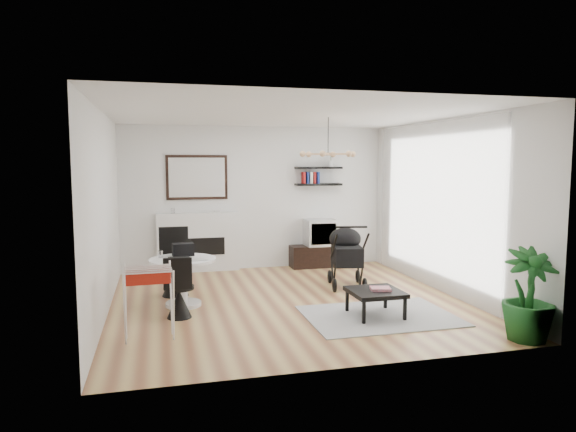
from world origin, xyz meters
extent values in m
plane|color=#935A38|center=(0.00, 0.00, 0.00)|extent=(5.00, 5.00, 0.00)
plane|color=white|center=(0.00, 0.00, 2.70)|extent=(5.00, 5.00, 0.00)
plane|color=white|center=(0.00, 2.50, 1.35)|extent=(5.00, 0.00, 5.00)
plane|color=white|center=(-2.50, 0.00, 1.35)|extent=(0.00, 5.00, 5.00)
plane|color=white|center=(2.50, 0.00, 1.35)|extent=(0.00, 5.00, 5.00)
cube|color=white|center=(2.40, 0.20, 1.35)|extent=(0.04, 3.60, 2.60)
cube|color=white|center=(-1.10, 2.42, 0.55)|extent=(1.50, 0.15, 1.10)
cube|color=black|center=(-1.10, 2.36, 0.48)|extent=(0.95, 0.06, 0.32)
cube|color=black|center=(-1.10, 2.48, 1.75)|extent=(1.12, 0.03, 0.82)
cube|color=white|center=(-1.10, 2.46, 1.75)|extent=(1.02, 0.01, 0.72)
cube|color=black|center=(1.21, 2.37, 1.60)|extent=(0.90, 0.25, 0.04)
cube|color=black|center=(1.21, 2.37, 1.92)|extent=(0.90, 0.25, 0.04)
cube|color=black|center=(1.21, 2.29, 0.21)|extent=(1.13, 0.39, 0.42)
cube|color=silver|center=(1.22, 2.29, 0.68)|extent=(0.58, 0.50, 0.50)
cube|color=black|center=(1.22, 2.05, 0.68)|extent=(0.49, 0.01, 0.40)
cylinder|color=white|center=(-1.49, 0.15, 0.03)|extent=(0.50, 0.50, 0.05)
cylinder|color=white|center=(-1.49, 0.15, 0.35)|extent=(0.13, 0.13, 0.59)
cylinder|color=white|center=(-1.49, 0.15, 0.66)|extent=(0.93, 0.93, 0.04)
imported|color=black|center=(-1.54, 0.12, 0.69)|extent=(0.31, 0.21, 0.02)
cube|color=black|center=(-1.47, 0.38, 0.77)|extent=(0.32, 0.21, 0.18)
cube|color=silver|center=(-1.33, 0.03, 0.68)|extent=(0.35, 0.31, 0.01)
cylinder|color=white|center=(-1.79, 0.30, 0.73)|extent=(0.06, 0.06, 0.10)
cylinder|color=black|center=(-1.58, 0.75, 0.50)|extent=(0.49, 0.49, 0.06)
cone|color=black|center=(-1.58, 0.75, 0.23)|extent=(0.40, 0.40, 0.47)
cube|color=black|center=(-1.59, 0.98, 0.78)|extent=(0.45, 0.05, 0.50)
cylinder|color=black|center=(-1.57, -0.40, 0.40)|extent=(0.39, 0.39, 0.04)
cone|color=black|center=(-1.57, -0.40, 0.19)|extent=(0.32, 0.32, 0.38)
cube|color=black|center=(-1.59, -0.58, 0.63)|extent=(0.36, 0.07, 0.40)
cube|color=maroon|center=(-1.94, -1.16, 0.75)|extent=(0.50, 0.30, 0.13)
cube|color=black|center=(1.15, 0.63, 0.52)|extent=(0.56, 0.73, 0.31)
ellipsoid|color=black|center=(1.19, 0.83, 0.76)|extent=(0.52, 0.52, 0.37)
cylinder|color=black|center=(1.07, 0.23, 1.04)|extent=(0.48, 0.13, 0.03)
torus|color=black|center=(0.98, 0.98, 0.10)|extent=(0.10, 0.24, 0.23)
torus|color=black|center=(1.45, 0.89, 0.10)|extent=(0.10, 0.24, 0.23)
torus|color=black|center=(0.85, 0.38, 0.10)|extent=(0.10, 0.24, 0.23)
torus|color=black|center=(1.32, 0.29, 0.10)|extent=(0.10, 0.24, 0.23)
cube|color=gray|center=(0.99, -1.00, 0.01)|extent=(1.94, 1.40, 0.01)
cube|color=black|center=(0.94, -0.98, 0.33)|extent=(0.67, 0.67, 0.06)
cube|color=black|center=(0.66, -1.27, 0.15)|extent=(0.04, 0.04, 0.28)
cube|color=black|center=(1.23, -1.26, 0.15)|extent=(0.04, 0.04, 0.28)
cube|color=black|center=(0.65, -0.70, 0.15)|extent=(0.04, 0.04, 0.28)
cube|color=black|center=(1.22, -0.69, 0.15)|extent=(0.04, 0.04, 0.28)
cube|color=#DC3750|center=(1.00, -1.00, 0.37)|extent=(0.30, 0.26, 0.04)
imported|color=#164F1B|center=(2.25, -2.25, 0.53)|extent=(0.69, 0.69, 1.06)
camera|label=1|loc=(-1.80, -7.10, 2.03)|focal=32.00mm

